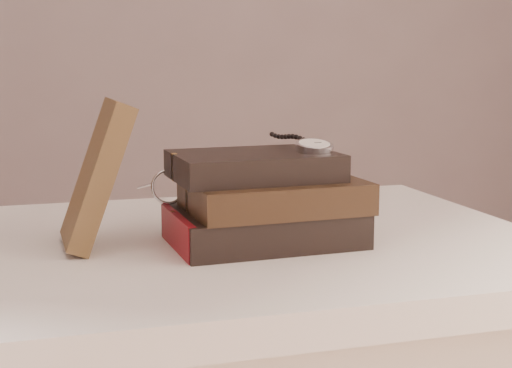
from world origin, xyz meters
name	(u,v)px	position (x,y,z in m)	size (l,w,h in m)	color
table	(155,313)	(0.00, 0.35, 0.66)	(1.00, 0.60, 0.75)	silver
book_stack	(265,201)	(0.13, 0.31, 0.80)	(0.24, 0.17, 0.11)	black
journal	(97,174)	(-0.07, 0.35, 0.84)	(0.03, 0.11, 0.18)	#412D19
pocket_watch	(311,145)	(0.19, 0.31, 0.87)	(0.05, 0.15, 0.02)	silver
eyeglasses	(186,186)	(0.05, 0.38, 0.81)	(0.10, 0.11, 0.05)	silver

